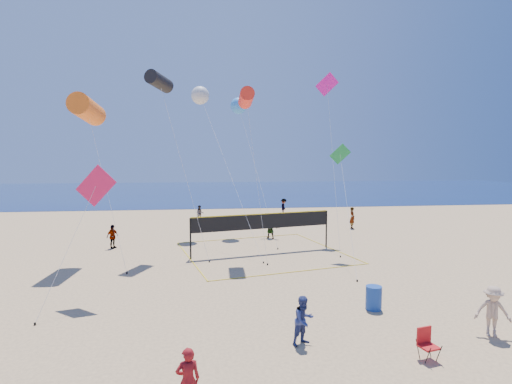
{
  "coord_description": "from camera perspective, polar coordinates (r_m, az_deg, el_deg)",
  "views": [
    {
      "loc": [
        -1.32,
        -10.6,
        6.29
      ],
      "look_at": [
        0.18,
        2.0,
        5.15
      ],
      "focal_mm": 28.0,
      "sensor_mm": 36.0,
      "label": 1
    }
  ],
  "objects": [
    {
      "name": "trash_barrel",
      "position": [
        17.65,
        16.46,
        -14.29
      ],
      "size": [
        0.66,
        0.66,
        0.97
      ],
      "primitive_type": "cylinder",
      "rotation": [
        0.0,
        0.0,
        0.03
      ],
      "color": "navy",
      "rests_on": "ground"
    },
    {
      "name": "far_person_4",
      "position": [
        42.27,
        3.99,
        -2.19
      ],
      "size": [
        1.02,
        1.35,
        1.84
      ],
      "primitive_type": "imported",
      "rotation": [
        0.0,
        0.0,
        1.25
      ],
      "color": "gray",
      "rests_on": "ground"
    },
    {
      "name": "kite_0",
      "position": [
        25.91,
        -22.98,
        10.78
      ],
      "size": [
        3.42,
        4.82,
        9.87
      ],
      "rotation": [
        0.0,
        0.0,
        -0.06
      ],
      "color": "orange",
      "rests_on": "ground"
    },
    {
      "name": "bystander_a",
      "position": [
        14.09,
        6.84,
        -17.74
      ],
      "size": [
        1.0,
        0.93,
        1.65
      ],
      "primitive_type": "imported",
      "rotation": [
        0.0,
        0.0,
        0.49
      ],
      "color": "navy",
      "rests_on": "ground"
    },
    {
      "name": "kite_1",
      "position": [
        26.82,
        -13.65,
        15.07
      ],
      "size": [
        3.91,
        4.01,
        11.59
      ],
      "rotation": [
        0.0,
        0.0,
        -0.41
      ],
      "color": "black",
      "rests_on": "ground"
    },
    {
      "name": "volleyball_net",
      "position": [
        26.08,
        0.96,
        -4.82
      ],
      "size": [
        11.61,
        11.5,
        2.59
      ],
      "rotation": [
        0.0,
        0.0,
        0.23
      ],
      "color": "black",
      "rests_on": "ground"
    },
    {
      "name": "far_person_0",
      "position": [
        29.18,
        -19.82,
        -6.0
      ],
      "size": [
        0.88,
        1.01,
        1.63
      ],
      "primitive_type": "imported",
      "rotation": [
        0.0,
        0.0,
        0.95
      ],
      "color": "gray",
      "rests_on": "ground"
    },
    {
      "name": "camp_chair",
      "position": [
        14.23,
        23.18,
        -19.07
      ],
      "size": [
        0.63,
        0.74,
        1.09
      ],
      "rotation": [
        0.0,
        0.0,
        0.22
      ],
      "color": "red",
      "rests_on": "ground"
    },
    {
      "name": "far_person_1",
      "position": [
        30.75,
        2.07,
        -5.12
      ],
      "size": [
        1.6,
        1.03,
        1.65
      ],
      "primitive_type": "imported",
      "rotation": [
        0.0,
        0.0,
        -0.39
      ],
      "color": "gray",
      "rests_on": "ground"
    },
    {
      "name": "kite_7",
      "position": [
        33.45,
        -2.5,
        12.19
      ],
      "size": [
        2.85,
        7.62,
        11.09
      ],
      "rotation": [
        0.0,
        0.0,
        0.04
      ],
      "color": "#3688E7",
      "rests_on": "ground"
    },
    {
      "name": "kite_4",
      "position": [
        25.25,
        12.08,
        4.25
      ],
      "size": [
        1.53,
        5.64,
        7.1
      ],
      "rotation": [
        0.0,
        0.0,
        -0.03
      ],
      "color": "green",
      "rests_on": "ground"
    },
    {
      "name": "ocean",
      "position": [
        72.88,
        -5.71,
        0.15
      ],
      "size": [
        140.0,
        50.0,
        0.03
      ],
      "primitive_type": "cube",
      "color": "navy",
      "rests_on": "ground"
    },
    {
      "name": "kite_2",
      "position": [
        25.04,
        -1.41,
        13.28
      ],
      "size": [
        1.5,
        3.35,
        10.42
      ],
      "rotation": [
        0.0,
        0.0,
        -0.01
      ],
      "color": "#FF2D1B",
      "rests_on": "ground"
    },
    {
      "name": "kite_5",
      "position": [
        31.21,
        10.2,
        13.84
      ],
      "size": [
        1.81,
        6.4,
        12.61
      ],
      "rotation": [
        0.0,
        0.0,
        0.14
      ],
      "color": "#F818A3",
      "rests_on": "ground"
    },
    {
      "name": "bystander_b",
      "position": [
        16.71,
        30.73,
        -14.44
      ],
      "size": [
        1.33,
        1.07,
        1.79
      ],
      "primitive_type": "imported",
      "rotation": [
        0.0,
        0.0,
        -0.41
      ],
      "color": "tan",
      "rests_on": "ground"
    },
    {
      "name": "far_person_2",
      "position": [
        35.9,
        13.59,
        -3.61
      ],
      "size": [
        0.48,
        0.7,
        1.87
      ],
      "primitive_type": "imported",
      "rotation": [
        0.0,
        0.0,
        1.53
      ],
      "color": "gray",
      "rests_on": "ground"
    },
    {
      "name": "kite_3",
      "position": [
        18.77,
        -22.1,
        0.3
      ],
      "size": [
        2.57,
        3.15,
        5.94
      ],
      "rotation": [
        0.0,
        0.0,
        -0.06
      ],
      "color": "#E41952",
      "rests_on": "ground"
    },
    {
      "name": "kite_6",
      "position": [
        33.1,
        -7.98,
        13.5
      ],
      "size": [
        4.62,
        10.76,
        11.87
      ],
      "rotation": [
        0.0,
        0.0,
        0.14
      ],
      "color": "silver",
      "rests_on": "ground"
    },
    {
      "name": "woman",
      "position": [
        10.9,
        -9.71,
        -25.01
      ],
      "size": [
        0.68,
        0.52,
        1.66
      ],
      "primitive_type": "imported",
      "rotation": [
        0.0,
        0.0,
        3.35
      ],
      "color": "maroon",
      "rests_on": "ground"
    },
    {
      "name": "far_person_3",
      "position": [
        38.99,
        -8.03,
        -3.05
      ],
      "size": [
        0.8,
        0.64,
        1.57
      ],
      "primitive_type": "imported",
      "rotation": [
        0.0,
        0.0,
        0.07
      ],
      "color": "gray",
      "rests_on": "ground"
    },
    {
      "name": "ground",
      "position": [
        12.4,
        0.32,
        -25.37
      ],
      "size": [
        120.0,
        120.0,
        0.0
      ],
      "primitive_type": "plane",
      "color": "tan",
      "rests_on": "ground"
    }
  ]
}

